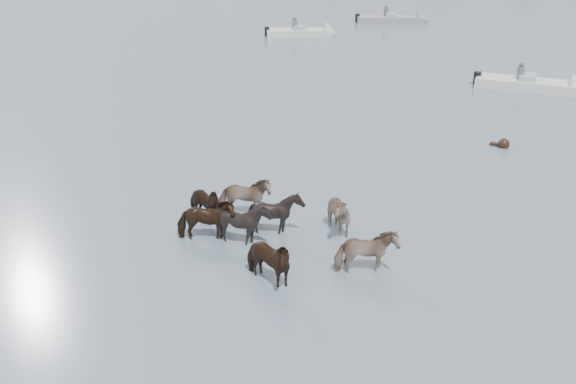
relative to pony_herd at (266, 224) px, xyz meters
The scene contains 6 objects.
ground 2.69m from the pony_herd, 163.70° to the right, with size 400.00×400.00×0.00m, color slate.
pony_herd is the anchor object (origin of this frame).
swimming_pony 11.64m from the pony_herd, 76.88° to the left, with size 0.72×0.44×0.44m.
motorboat_a 31.55m from the pony_herd, 121.54° to the left, with size 4.97×4.34×1.92m.
motorboat_b 20.86m from the pony_herd, 85.92° to the left, with size 5.61×2.67×1.92m.
motorboat_f 38.70m from the pony_herd, 111.17° to the left, with size 5.68×4.30×1.92m.
Camera 1 is at (12.11, -11.71, 8.25)m, focal length 40.75 mm.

